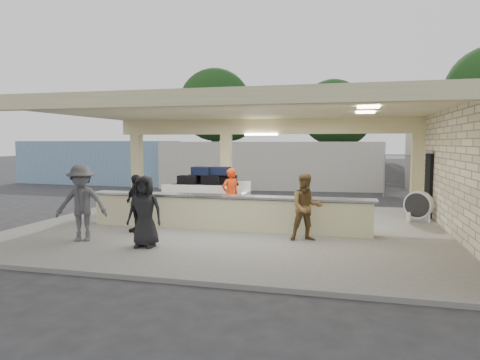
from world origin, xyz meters
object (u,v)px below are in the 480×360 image
(car_white_a, at_px, (471,177))
(container_white, at_px, (269,165))
(passenger_c, at_px, (82,203))
(container_blue, at_px, (97,162))
(passenger_d, at_px, (145,211))
(baggage_counter, at_px, (226,212))
(car_dark, at_px, (389,174))
(passenger_a, at_px, (306,207))
(drum_fan, at_px, (419,205))
(luggage_cart, at_px, (207,188))
(passenger_b, at_px, (136,203))
(baggage_handler, at_px, (230,195))

(car_white_a, xyz_separation_m, container_white, (-10.68, -1.52, 0.57))
(passenger_c, xyz_separation_m, car_white_a, (12.87, 15.73, -0.32))
(passenger_c, bearing_deg, car_white_a, 29.67)
(car_white_a, relative_size, container_blue, 0.50)
(passenger_d, distance_m, container_white, 14.39)
(baggage_counter, distance_m, car_white_a, 16.65)
(baggage_counter, relative_size, car_white_a, 1.60)
(car_dark, bearing_deg, passenger_d, -171.46)
(passenger_a, bearing_deg, passenger_c, 176.85)
(baggage_counter, height_order, drum_fan, baggage_counter)
(car_dark, xyz_separation_m, container_blue, (-17.65, -3.21, 0.66))
(baggage_counter, relative_size, passenger_a, 4.85)
(luggage_cart, relative_size, passenger_a, 1.68)
(passenger_b, height_order, container_blue, container_blue)
(container_white, bearing_deg, passenger_b, -100.96)
(drum_fan, bearing_deg, baggage_counter, -126.06)
(baggage_handler, relative_size, passenger_c, 0.87)
(car_dark, relative_size, container_blue, 0.39)
(luggage_cart, distance_m, passenger_c, 5.20)
(passenger_d, xyz_separation_m, car_white_a, (11.05, 15.90, -0.22))
(passenger_c, height_order, container_blue, container_blue)
(luggage_cart, relative_size, car_white_a, 0.55)
(luggage_cart, bearing_deg, passenger_a, -45.12)
(luggage_cart, distance_m, container_white, 9.30)
(baggage_counter, bearing_deg, passenger_a, -19.76)
(baggage_counter, xyz_separation_m, container_blue, (-11.90, 12.23, 0.74))
(passenger_c, bearing_deg, car_dark, 42.30)
(baggage_counter, distance_m, container_blue, 17.08)
(passenger_d, bearing_deg, car_dark, 62.79)
(luggage_cart, height_order, passenger_a, passenger_a)
(passenger_b, bearing_deg, luggage_cart, 108.49)
(passenger_d, distance_m, car_white_a, 19.37)
(luggage_cart, xyz_separation_m, passenger_c, (-1.65, -4.93, 0.09))
(passenger_b, bearing_deg, drum_fan, 56.23)
(baggage_counter, height_order, passenger_d, passenger_d)
(baggage_handler, relative_size, car_dark, 0.42)
(passenger_b, xyz_separation_m, car_white_a, (12.04, 14.45, -0.17))
(car_dark, bearing_deg, baggage_counter, -170.32)
(container_white, distance_m, container_blue, 10.97)
(luggage_cart, height_order, passenger_d, passenger_d)
(luggage_cart, height_order, baggage_handler, baggage_handler)
(car_white_a, bearing_deg, car_dark, 87.58)
(car_white_a, bearing_deg, container_blue, 116.90)
(passenger_b, distance_m, passenger_c, 1.53)
(baggage_handler, bearing_deg, container_blue, -90.82)
(drum_fan, relative_size, passenger_b, 0.59)
(drum_fan, height_order, passenger_a, passenger_a)
(passenger_a, distance_m, container_blue, 19.32)
(drum_fan, xyz_separation_m, car_dark, (0.25, 12.74, 0.06))
(container_white, relative_size, container_blue, 1.18)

